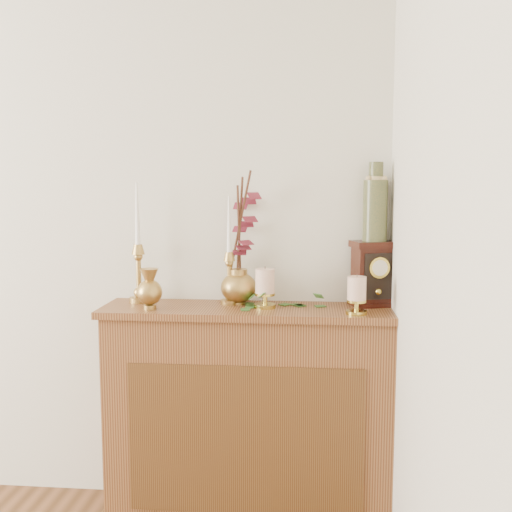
# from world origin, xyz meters

# --- Properties ---
(console_shelf) EXTENTS (1.24, 0.34, 0.93)m
(console_shelf) POSITION_xyz_m (1.40, 2.10, 0.44)
(console_shelf) COLOR brown
(console_shelf) RESTS_ON ground
(candlestick_left) EXTENTS (0.09, 0.09, 0.52)m
(candlestick_left) POSITION_xyz_m (0.91, 2.16, 1.10)
(candlestick_left) COLOR #B28F47
(candlestick_left) RESTS_ON console_shelf
(candlestick_center) EXTENTS (0.08, 0.08, 0.46)m
(candlestick_center) POSITION_xyz_m (1.31, 2.15, 1.08)
(candlestick_center) COLOR #B28F47
(candlestick_center) RESTS_ON console_shelf
(bud_vase) EXTENTS (0.11, 0.11, 0.17)m
(bud_vase) POSITION_xyz_m (1.00, 2.01, 1.01)
(bud_vase) COLOR #B28F47
(bud_vase) RESTS_ON console_shelf
(ginger_jar) EXTENTS (0.24, 0.25, 0.57)m
(ginger_jar) POSITION_xyz_m (1.37, 2.20, 1.19)
(ginger_jar) COLOR #B28F47
(ginger_jar) RESTS_ON console_shelf
(pillar_candle_left) EXTENTS (0.09, 0.09, 0.18)m
(pillar_candle_left) POSITION_xyz_m (1.47, 2.09, 1.02)
(pillar_candle_left) COLOR gold
(pillar_candle_left) RESTS_ON console_shelf
(pillar_candle_right) EXTENTS (0.08, 0.08, 0.16)m
(pillar_candle_right) POSITION_xyz_m (1.84, 2.00, 1.01)
(pillar_candle_right) COLOR gold
(pillar_candle_right) RESTS_ON console_shelf
(ivy_garland) EXTENTS (0.37, 0.16, 0.07)m
(ivy_garland) POSITION_xyz_m (1.54, 2.09, 0.94)
(ivy_garland) COLOR #325F24
(ivy_garland) RESTS_ON console_shelf
(mantel_clock) EXTENTS (0.21, 0.18, 0.28)m
(mantel_clock) POSITION_xyz_m (1.93, 2.18, 1.07)
(mantel_clock) COLOR black
(mantel_clock) RESTS_ON console_shelf
(ceramic_vase) EXTENTS (0.10, 0.10, 0.33)m
(ceramic_vase) POSITION_xyz_m (1.93, 2.18, 1.35)
(ceramic_vase) COLOR #1B3729
(ceramic_vase) RESTS_ON mantel_clock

